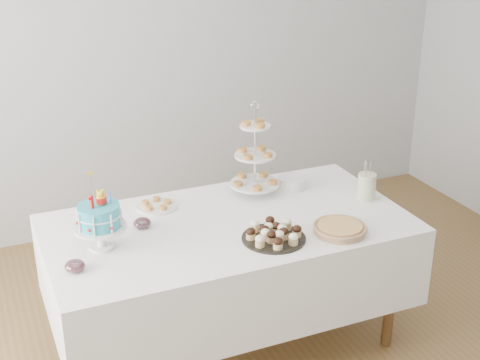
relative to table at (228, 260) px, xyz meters
name	(u,v)px	position (x,y,z in m)	size (l,w,h in m)	color
walls	(252,136)	(0.00, -0.30, 0.81)	(5.04, 4.04, 2.70)	#A8ABAE
table	(228,260)	(0.00, 0.00, 0.00)	(1.92, 1.02, 0.77)	white
birthday_cake	(100,229)	(-0.68, -0.02, 0.34)	(0.26, 0.26, 0.40)	silver
cupcake_tray	(274,233)	(0.14, -0.27, 0.26)	(0.33, 0.33, 0.07)	black
pie	(340,228)	(0.48, -0.34, 0.25)	(0.28, 0.28, 0.04)	tan
tiered_stand	(255,156)	(0.29, 0.29, 0.46)	(0.29, 0.29, 0.56)	silver
plate_stack	(292,182)	(0.53, 0.28, 0.26)	(0.17, 0.17, 0.07)	silver
pastry_plate	(157,205)	(-0.30, 0.33, 0.24)	(0.22, 0.22, 0.03)	silver
jam_bowl_a	(75,266)	(-0.84, -0.19, 0.25)	(0.10, 0.10, 0.06)	silver
jam_bowl_b	(142,223)	(-0.43, 0.12, 0.25)	(0.09, 0.09, 0.05)	silver
utensil_pitcher	(367,185)	(0.84, -0.03, 0.31)	(0.11, 0.10, 0.23)	white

